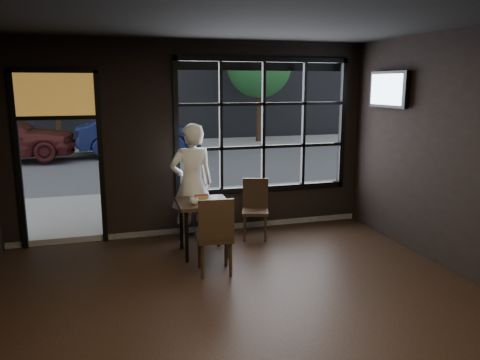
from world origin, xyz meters
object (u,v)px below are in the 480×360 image
object	(u,v)px
navy_car	(139,133)
chair_near	(214,235)
cafe_table	(203,227)
man	(192,184)

from	to	relation	value
navy_car	chair_near	bearing A→B (deg)	-179.27
cafe_table	man	distance (m)	0.76
man	navy_car	world-z (taller)	man
navy_car	man	bearing A→B (deg)	-179.50
chair_near	man	xyz separation A→B (m)	(-0.05, 1.27, 0.43)
cafe_table	navy_car	world-z (taller)	navy_car
man	chair_near	bearing A→B (deg)	86.01
man	cafe_table	bearing A→B (deg)	90.45
man	navy_car	size ratio (longest dim) A/B	0.46
chair_near	man	distance (m)	1.34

